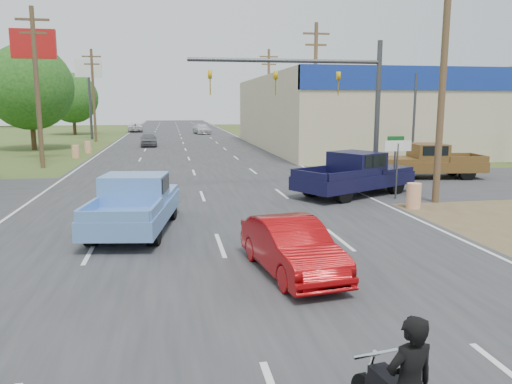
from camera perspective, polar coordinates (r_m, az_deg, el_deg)
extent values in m
cube|color=#2D2D30|center=(46.06, -8.07, 4.82)|extent=(15.00, 180.00, 0.02)
cube|color=#2D2D30|center=(24.24, -6.45, 0.35)|extent=(120.00, 10.00, 0.02)
cube|color=#B7A88C|center=(56.71, 26.56, 8.16)|extent=(50.00, 28.00, 6.60)
cylinder|color=#4C3823|center=(21.78, 20.57, 11.90)|extent=(0.28, 0.28, 10.00)
cylinder|color=#4C3823|center=(38.44, 6.77, 11.31)|extent=(0.28, 0.28, 10.00)
cube|color=#4C3823|center=(38.78, 6.90, 17.53)|extent=(2.00, 0.14, 0.14)
cube|color=#4C3823|center=(38.68, 6.88, 16.35)|extent=(1.60, 0.14, 0.14)
cylinder|color=#4C3823|center=(55.94, 1.46, 10.91)|extent=(0.28, 0.28, 10.00)
cube|color=#4C3823|center=(56.17, 1.48, 15.20)|extent=(2.00, 0.14, 0.14)
cube|color=#4C3823|center=(56.10, 1.48, 14.39)|extent=(1.60, 0.14, 0.14)
cylinder|color=#4C3823|center=(34.86, -23.72, 10.72)|extent=(0.28, 0.28, 10.00)
cube|color=#4C3823|center=(35.23, -24.21, 17.54)|extent=(2.00, 0.14, 0.14)
cube|color=#4C3823|center=(35.12, -24.12, 16.26)|extent=(1.60, 0.14, 0.14)
cylinder|color=#4C3823|center=(58.45, -18.07, 10.39)|extent=(0.28, 0.28, 10.00)
cube|color=#4C3823|center=(58.67, -18.30, 14.49)|extent=(2.00, 0.14, 0.14)
cube|color=#4C3823|center=(58.61, -18.25, 13.71)|extent=(1.60, 0.14, 0.14)
cylinder|color=#422D19|center=(49.45, -24.12, 6.28)|extent=(0.44, 0.44, 3.24)
sphere|color=#144615|center=(49.42, -24.45, 10.86)|extent=(7.56, 7.56, 7.56)
cylinder|color=#422D19|center=(73.06, -20.04, 7.29)|extent=(0.44, 0.44, 2.88)
sphere|color=#144615|center=(73.02, -20.21, 10.05)|extent=(6.72, 6.72, 6.72)
cylinder|color=#422D19|center=(94.52, 27.10, 7.49)|extent=(0.44, 0.44, 3.60)
cylinder|color=#422D19|center=(105.65, 7.61, 8.57)|extent=(0.44, 0.44, 3.42)
sphere|color=#144615|center=(105.64, 7.66, 10.83)|extent=(7.98, 7.98, 7.98)
cylinder|color=#422D19|center=(104.89, -25.85, 7.76)|extent=(0.44, 0.44, 3.78)
sphere|color=#144615|center=(104.89, -26.04, 10.28)|extent=(8.82, 8.82, 8.82)
cylinder|color=orange|center=(20.46, 17.57, -0.43)|extent=(0.56, 0.56, 1.00)
cylinder|color=orange|center=(28.33, 10.45, 2.63)|extent=(0.56, 0.56, 1.00)
cylinder|color=orange|center=(40.66, -19.91, 4.36)|extent=(0.56, 0.56, 1.00)
cylinder|color=orange|center=(44.54, -18.64, 4.87)|extent=(0.56, 0.56, 1.00)
cylinder|color=#3F3F44|center=(38.97, -23.71, 9.81)|extent=(0.30, 0.30, 9.00)
cube|color=#B21414|center=(39.19, -24.09, 15.21)|extent=(3.00, 0.35, 2.00)
cylinder|color=#3F3F44|center=(62.55, -18.44, 9.85)|extent=(0.30, 0.30, 9.00)
cube|color=white|center=(62.69, -18.63, 13.23)|extent=(3.00, 0.35, 2.00)
cylinder|color=#3F3F44|center=(22.22, 15.78, 2.27)|extent=(0.08, 0.08, 2.40)
cube|color=white|center=(22.10, 15.91, 5.10)|extent=(1.20, 0.05, 0.45)
cylinder|color=#3F3F44|center=(23.82, 15.54, 2.77)|extent=(0.08, 0.08, 2.40)
cube|color=#0C591E|center=(23.70, 15.69, 5.89)|extent=(0.80, 0.04, 0.22)
cylinder|color=#3F3F44|center=(24.90, 13.68, 8.46)|extent=(0.24, 0.24, 7.00)
cylinder|color=#3F3F44|center=(23.57, 3.50, 14.74)|extent=(9.00, 0.18, 0.18)
imported|color=gold|center=(24.22, 9.41, 13.43)|extent=(0.18, 0.40, 1.10)
imported|color=gold|center=(23.43, 2.26, 13.67)|extent=(0.18, 0.40, 1.10)
imported|color=gold|center=(23.00, -5.29, 13.71)|extent=(0.18, 0.40, 1.10)
imported|color=#920609|center=(11.99, 4.09, -6.33)|extent=(1.97, 4.16, 1.32)
cube|color=black|center=(6.48, 14.88, -20.27)|extent=(0.33, 0.56, 0.21)
cylinder|color=white|center=(6.59, 13.50, -17.54)|extent=(0.62, 0.15, 0.05)
cylinder|color=black|center=(18.22, -15.26, -1.78)|extent=(0.44, 0.89, 0.85)
cylinder|color=black|center=(17.87, -9.70, -1.80)|extent=(0.44, 0.89, 0.85)
cylinder|color=black|center=(15.11, -18.27, -4.31)|extent=(0.44, 0.89, 0.85)
cylinder|color=black|center=(14.69, -11.58, -4.41)|extent=(0.44, 0.89, 0.85)
cube|color=#6595DA|center=(16.39, -13.65, -2.16)|extent=(2.92, 5.78, 0.55)
cube|color=#6595DA|center=(17.92, -12.57, 0.04)|extent=(2.31, 2.38, 0.19)
cube|color=#6595DA|center=(16.37, -13.67, 0.39)|extent=(2.18, 1.93, 0.90)
cube|color=black|center=(16.34, -13.69, 0.94)|extent=(2.17, 1.61, 0.48)
cube|color=#6595DA|center=(13.74, -16.12, -2.77)|extent=(1.95, 0.37, 0.32)
cylinder|color=black|center=(24.73, 12.13, 1.42)|extent=(0.96, 0.73, 0.90)
cylinder|color=black|center=(23.59, 15.69, 0.87)|extent=(0.96, 0.73, 0.90)
cylinder|color=black|center=(22.15, 6.31, 0.61)|extent=(0.96, 0.73, 0.90)
cylinder|color=black|center=(20.86, 9.99, -0.06)|extent=(0.96, 0.73, 0.90)
cube|color=#111134|center=(22.76, 11.17, 1.36)|extent=(6.24, 4.81, 0.59)
cube|color=#111134|center=(24.07, 13.93, 2.61)|extent=(2.99, 2.96, 0.20)
cube|color=#111134|center=(22.75, 11.43, 3.30)|extent=(2.55, 2.67, 0.96)
cube|color=black|center=(22.73, 11.44, 3.73)|extent=(2.26, 2.54, 0.51)
cube|color=#111134|center=(20.60, 6.00, 1.89)|extent=(1.08, 1.87, 0.34)
cylinder|color=black|center=(27.89, 16.57, 2.15)|extent=(0.92, 0.44, 0.89)
cylinder|color=black|center=(29.64, 15.39, 2.64)|extent=(0.92, 0.44, 0.89)
cylinder|color=black|center=(29.22, 22.98, 2.11)|extent=(0.92, 0.44, 0.89)
cylinder|color=black|center=(30.90, 21.50, 2.59)|extent=(0.92, 0.44, 0.89)
cube|color=brown|center=(29.34, 19.19, 2.86)|extent=(5.99, 2.89, 0.58)
cube|color=brown|center=(28.70, 16.02, 3.61)|extent=(2.43, 2.35, 0.20)
cube|color=brown|center=(29.22, 19.06, 4.33)|extent=(1.96, 2.23, 0.94)
cube|color=black|center=(29.21, 19.08, 4.65)|extent=(1.62, 2.24, 0.50)
cube|color=brown|center=(30.47, 24.18, 3.62)|extent=(0.33, 2.04, 0.33)
imported|color=slate|center=(50.26, -12.17, 5.87)|extent=(1.75, 4.00, 1.34)
imported|color=silver|center=(71.18, -6.21, 7.18)|extent=(2.62, 5.04, 1.40)
imported|color=silver|center=(77.91, -13.64, 7.16)|extent=(2.48, 4.85, 1.31)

